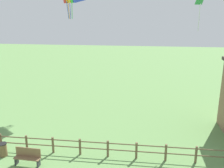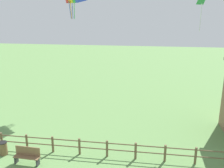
{
  "view_description": "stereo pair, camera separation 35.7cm",
  "coord_description": "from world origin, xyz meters",
  "views": [
    {
      "loc": [
        1.96,
        -6.74,
        8.44
      ],
      "look_at": [
        0.0,
        8.55,
        4.04
      ],
      "focal_mm": 40.0,
      "sensor_mm": 36.0,
      "label": 1
    },
    {
      "loc": [
        2.31,
        -6.69,
        8.44
      ],
      "look_at": [
        0.0,
        8.55,
        4.04
      ],
      "focal_mm": 40.0,
      "sensor_mm": 36.0,
      "label": 2
    }
  ],
  "objects": [
    {
      "name": "wooden_fence",
      "position": [
        0.0,
        6.55,
        0.6
      ],
      "size": [
        20.85,
        0.14,
        1.06
      ],
      "color": "brown",
      "rests_on": "ground_plane"
    },
    {
      "name": "park_bench_near_fence",
      "position": [
        -4.43,
        5.13,
        0.53
      ],
      "size": [
        1.54,
        0.48,
        1.03
      ],
      "color": "brown",
      "rests_on": "ground_plane"
    },
    {
      "name": "trash_bin",
      "position": [
        -6.36,
        5.81,
        0.42
      ],
      "size": [
        0.52,
        0.52,
        0.83
      ],
      "color": "brown",
      "rests_on": "ground_plane"
    },
    {
      "name": "kite_green_diamond",
      "position": [
        5.73,
        12.0,
        9.1
      ],
      "size": [
        0.81,
        0.75,
        2.69
      ],
      "color": "green"
    }
  ]
}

